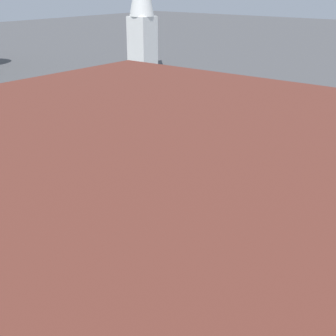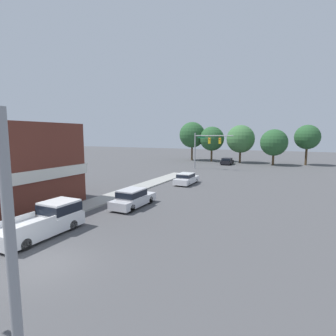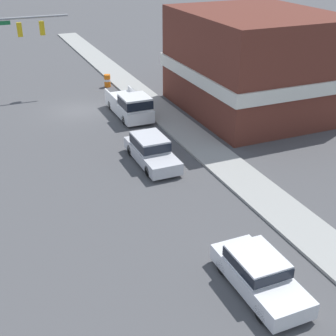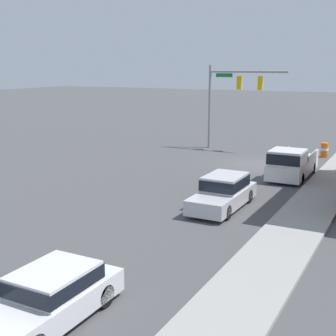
% 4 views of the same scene
% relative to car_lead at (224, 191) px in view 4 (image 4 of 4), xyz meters
% --- Properties ---
extents(ground_plane, '(200.00, 200.00, 0.00)m').
position_rel_car_lead_xyz_m(ground_plane, '(1.92, -10.47, -0.81)').
color(ground_plane, '#4C4C4F').
extents(near_signal_assembly, '(6.42, 0.49, 6.74)m').
position_rel_car_lead_xyz_m(near_signal_assembly, '(5.32, -15.42, 4.01)').
color(near_signal_assembly, gray).
rests_on(near_signal_assembly, ground).
extents(car_lead, '(1.81, 4.85, 1.57)m').
position_rel_car_lead_xyz_m(car_lead, '(0.00, 0.00, 0.00)').
color(car_lead, black).
rests_on(car_lead, ground).
extents(car_second_ahead, '(1.82, 4.46, 1.41)m').
position_rel_car_lead_xyz_m(car_second_ahead, '(0.28, 11.72, -0.08)').
color(car_second_ahead, black).
rests_on(car_second_ahead, ground).
extents(pickup_truck_parked, '(2.00, 5.44, 1.89)m').
position_rel_car_lead_xyz_m(pickup_truck_parked, '(-1.38, -7.53, 0.11)').
color(pickup_truck_parked, black).
rests_on(pickup_truck_parked, ground).
extents(construction_barrel, '(0.56, 0.56, 1.08)m').
position_rel_car_lead_xyz_m(construction_barrel, '(-1.98, -15.53, -0.27)').
color(construction_barrel, orange).
rests_on(construction_barrel, ground).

